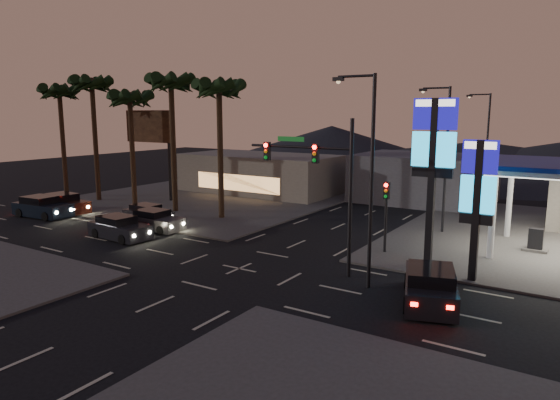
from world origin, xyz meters
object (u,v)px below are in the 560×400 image
Objects in this scene: car_lane_b_mid at (148,214)px; car_lane_b_rear at (64,204)px; suv_station at (430,286)px; pylon_sign_tall at (433,149)px; car_lane_a_mid at (119,226)px; car_lane_b_front at (155,221)px; pylon_sign_short at (478,189)px; car_lane_a_front at (119,228)px; car_lane_a_rear at (42,207)px; traffic_signal_mast at (320,173)px.

car_lane_b_rear is (-8.63, -1.30, 0.12)m from car_lane_b_mid.
suv_station reaches higher than car_lane_b_rear.
car_lane_a_mid is at bearing -169.02° from pylon_sign_tall.
car_lane_b_front is at bearing -1.51° from car_lane_b_rear.
pylon_sign_tall is 30.70m from car_lane_b_rear.
pylon_sign_short reaches higher than car_lane_a_front.
car_lane_a_rear is 1.97m from car_lane_b_rear.
car_lane_a_front is at bearing -175.78° from traffic_signal_mast.
pylon_sign_tall is at bearing 107.41° from suv_station.
car_lane_b_rear is at bearing 173.50° from suv_station.
car_lane_b_front reaches higher than car_lane_a_mid.
pylon_sign_short is (2.50, -1.00, -1.74)m from pylon_sign_tall.
car_lane_b_front is at bearing 170.86° from suv_station.
car_lane_b_rear reaches higher than car_lane_b_mid.
car_lane_a_mid is at bearing -178.59° from traffic_signal_mast.
car_lane_b_mid is 0.82× the size of car_lane_b_rear.
car_lane_b_mid is 8.73m from car_lane_b_rear.
traffic_signal_mast reaches higher than car_lane_a_rear.
pylon_sign_short is at bearing 9.37° from car_lane_a_front.
car_lane_a_mid is 2.52m from car_lane_b_front.
car_lane_b_front is (11.01, 1.68, -0.10)m from car_lane_a_rear.
pylon_sign_tall is 1.90× the size of car_lane_a_front.
car_lane_b_rear is (-25.41, 2.26, -4.48)m from traffic_signal_mast.
car_lane_a_mid is at bearing 177.40° from suv_station.
pylon_sign_short reaches higher than suv_station.
car_lane_b_mid is (8.57, 3.27, -0.15)m from car_lane_a_rear.
pylon_sign_tall is 1.68× the size of suv_station.
car_lane_b_front is at bearing 67.93° from car_lane_a_mid.
pylon_sign_tall is 1.78× the size of car_lane_b_rear.
pylon_sign_tall is 20.54m from car_lane_a_front.
car_lane_b_rear is at bearing -177.61° from pylon_sign_tall.
car_lane_b_mid is (-24.03, 1.04, -4.03)m from pylon_sign_short.
suv_station is at bearing -2.96° from car_lane_a_rear.
traffic_signal_mast reaches higher than suv_station.
car_lane_b_mid is (-21.53, 0.04, -5.77)m from pylon_sign_tall.
traffic_signal_mast is 15.97m from car_lane_a_mid.
car_lane_a_front reaches higher than car_lane_a_mid.
car_lane_a_front is at bearing -63.24° from car_lane_b_mid.
car_lane_a_front is 0.94× the size of car_lane_b_rear.
car_lane_b_rear reaches higher than car_lane_a_front.
car_lane_b_rear is (-10.96, 3.32, 0.05)m from car_lane_a_front.
pylon_sign_tall reaches higher than pylon_sign_short.
pylon_sign_short reaches higher than car_lane_a_rear.
pylon_sign_tall reaches higher than car_lane_a_front.
car_lane_b_mid is (-2.44, 1.59, -0.05)m from car_lane_b_front.
car_lane_a_rear is (-10.90, 1.35, 0.07)m from car_lane_a_front.
car_lane_a_mid is (-22.53, -2.89, -4.04)m from pylon_sign_short.
pylon_sign_short is 32.89m from car_lane_b_rear.
traffic_signal_mast is 25.90m from car_lane_b_rear.
car_lane_a_front is 20.72m from suv_station.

